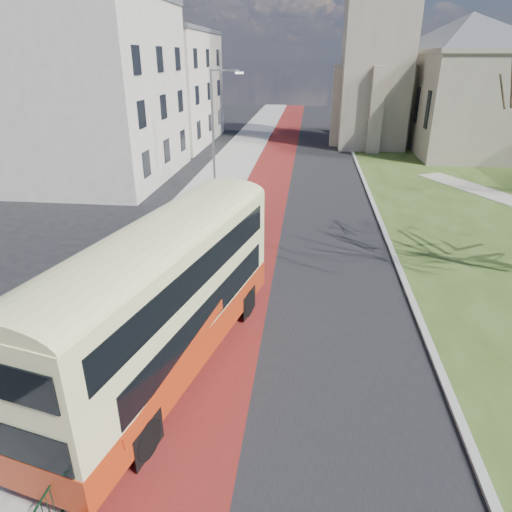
# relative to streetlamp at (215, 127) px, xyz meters

# --- Properties ---
(ground) EXTENTS (160.00, 160.00, 0.00)m
(ground) POSITION_rel_streetlamp_xyz_m (4.35, -18.00, -4.59)
(ground) COLOR black
(ground) RESTS_ON ground
(road_carriageway) EXTENTS (9.00, 120.00, 0.01)m
(road_carriageway) POSITION_rel_streetlamp_xyz_m (5.85, 2.00, -4.59)
(road_carriageway) COLOR black
(road_carriageway) RESTS_ON ground
(bus_lane) EXTENTS (3.40, 120.00, 0.01)m
(bus_lane) POSITION_rel_streetlamp_xyz_m (3.15, 2.00, -4.59)
(bus_lane) COLOR #591414
(bus_lane) RESTS_ON ground
(pavement_west) EXTENTS (4.00, 120.00, 0.12)m
(pavement_west) POSITION_rel_streetlamp_xyz_m (-0.65, 2.00, -4.53)
(pavement_west) COLOR gray
(pavement_west) RESTS_ON ground
(kerb_west) EXTENTS (0.25, 120.00, 0.13)m
(kerb_west) POSITION_rel_streetlamp_xyz_m (1.35, 2.00, -4.53)
(kerb_west) COLOR #999993
(kerb_west) RESTS_ON ground
(kerb_east) EXTENTS (0.25, 80.00, 0.13)m
(kerb_east) POSITION_rel_streetlamp_xyz_m (10.45, 4.00, -4.53)
(kerb_east) COLOR #999993
(kerb_east) RESTS_ON ground
(pedestrian_railing) EXTENTS (0.07, 24.00, 1.12)m
(pedestrian_railing) POSITION_rel_streetlamp_xyz_m (1.40, -14.00, -4.04)
(pedestrian_railing) COLOR #0B331A
(pedestrian_railing) RESTS_ON ground
(gothic_church) EXTENTS (16.38, 18.00, 40.00)m
(gothic_church) POSITION_rel_streetlamp_xyz_m (16.91, 20.00, 8.54)
(gothic_church) COLOR gray
(gothic_church) RESTS_ON ground
(street_block_near) EXTENTS (10.30, 14.30, 13.00)m
(street_block_near) POSITION_rel_streetlamp_xyz_m (-9.65, 4.00, 1.92)
(street_block_near) COLOR #BDB7AA
(street_block_near) RESTS_ON ground
(street_block_far) EXTENTS (10.30, 16.30, 11.50)m
(street_block_far) POSITION_rel_streetlamp_xyz_m (-9.65, 20.00, 1.17)
(street_block_far) COLOR beige
(street_block_far) RESTS_ON ground
(streetlamp) EXTENTS (2.13, 0.18, 8.00)m
(streetlamp) POSITION_rel_streetlamp_xyz_m (0.00, 0.00, 0.00)
(streetlamp) COLOR gray
(streetlamp) RESTS_ON pavement_west
(bus) EXTENTS (4.83, 11.05, 4.50)m
(bus) POSITION_rel_streetlamp_xyz_m (2.22, -18.80, -2.03)
(bus) COLOR #B13010
(bus) RESTS_ON ground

